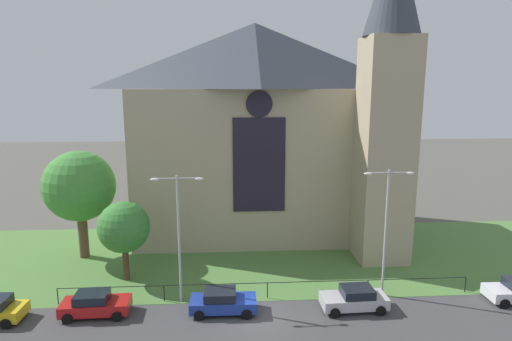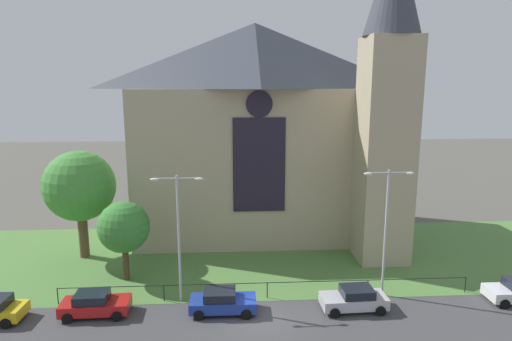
{
  "view_description": "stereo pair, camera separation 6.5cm",
  "coord_description": "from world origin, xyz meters",
  "px_view_note": "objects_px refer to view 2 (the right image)",
  "views": [
    {
      "loc": [
        -1.72,
        -24.62,
        14.21
      ],
      "look_at": [
        0.29,
        8.0,
        7.82
      ],
      "focal_mm": 30.21,
      "sensor_mm": 36.0,
      "label": 1
    },
    {
      "loc": [
        -1.65,
        -24.63,
        14.21
      ],
      "look_at": [
        0.29,
        8.0,
        7.82
      ],
      "focal_mm": 30.21,
      "sensor_mm": 36.0,
      "label": 2
    }
  ],
  "objects_px": {
    "streetlamp_near": "(178,223)",
    "parked_car_silver": "(354,299)",
    "tree_left_far": "(80,186)",
    "parked_car_red": "(95,304)",
    "parked_car_blue": "(222,301)",
    "tree_left_near": "(124,227)",
    "streetlamp_far": "(386,218)",
    "church_building": "(263,128)"
  },
  "relations": [
    {
      "from": "tree_left_far",
      "to": "parked_car_red",
      "type": "xyz_separation_m",
      "value": [
        3.8,
        -9.76,
        -5.37
      ]
    },
    {
      "from": "church_building",
      "to": "tree_left_far",
      "type": "relative_size",
      "value": 2.86
    },
    {
      "from": "tree_left_far",
      "to": "parked_car_red",
      "type": "bearing_deg",
      "value": -68.75
    },
    {
      "from": "church_building",
      "to": "tree_left_near",
      "type": "height_order",
      "value": "church_building"
    },
    {
      "from": "parked_car_silver",
      "to": "church_building",
      "type": "bearing_deg",
      "value": -75.19
    },
    {
      "from": "parked_car_red",
      "to": "parked_car_blue",
      "type": "relative_size",
      "value": 1.01
    },
    {
      "from": "tree_left_near",
      "to": "streetlamp_near",
      "type": "height_order",
      "value": "streetlamp_near"
    },
    {
      "from": "parked_car_red",
      "to": "parked_car_blue",
      "type": "distance_m",
      "value": 8.03
    },
    {
      "from": "tree_left_near",
      "to": "parked_car_silver",
      "type": "bearing_deg",
      "value": -18.93
    },
    {
      "from": "church_building",
      "to": "tree_left_near",
      "type": "xyz_separation_m",
      "value": [
        -11.04,
        -10.31,
        -6.2
      ]
    },
    {
      "from": "streetlamp_far",
      "to": "parked_car_red",
      "type": "height_order",
      "value": "streetlamp_far"
    },
    {
      "from": "tree_left_near",
      "to": "parked_car_red",
      "type": "relative_size",
      "value": 1.41
    },
    {
      "from": "parked_car_silver",
      "to": "parked_car_blue",
      "type": "bearing_deg",
      "value": -2.88
    },
    {
      "from": "tree_left_far",
      "to": "streetlamp_near",
      "type": "distance_m",
      "value": 12.27
    },
    {
      "from": "streetlamp_near",
      "to": "parked_car_blue",
      "type": "bearing_deg",
      "value": -30.25
    },
    {
      "from": "streetlamp_near",
      "to": "parked_car_silver",
      "type": "bearing_deg",
      "value": -8.96
    },
    {
      "from": "tree_left_far",
      "to": "parked_car_blue",
      "type": "height_order",
      "value": "tree_left_far"
    },
    {
      "from": "church_building",
      "to": "parked_car_red",
      "type": "xyz_separation_m",
      "value": [
        -11.83,
        -15.4,
        -9.53
      ]
    },
    {
      "from": "tree_left_far",
      "to": "streetlamp_near",
      "type": "xyz_separation_m",
      "value": [
        9.02,
        -8.3,
        -0.64
      ]
    },
    {
      "from": "parked_car_blue",
      "to": "parked_car_silver",
      "type": "height_order",
      "value": "same"
    },
    {
      "from": "parked_car_red",
      "to": "streetlamp_far",
      "type": "bearing_deg",
      "value": 2.55
    },
    {
      "from": "streetlamp_far",
      "to": "streetlamp_near",
      "type": "bearing_deg",
      "value": 180.0
    },
    {
      "from": "church_building",
      "to": "parked_car_red",
      "type": "relative_size",
      "value": 6.11
    },
    {
      "from": "streetlamp_near",
      "to": "parked_car_red",
      "type": "bearing_deg",
      "value": -164.32
    },
    {
      "from": "church_building",
      "to": "streetlamp_near",
      "type": "bearing_deg",
      "value": -115.37
    },
    {
      "from": "church_building",
      "to": "parked_car_silver",
      "type": "distance_m",
      "value": 18.98
    },
    {
      "from": "tree_left_near",
      "to": "streetlamp_far",
      "type": "relative_size",
      "value": 0.68
    },
    {
      "from": "streetlamp_near",
      "to": "parked_car_blue",
      "type": "height_order",
      "value": "streetlamp_near"
    },
    {
      "from": "tree_left_near",
      "to": "parked_car_silver",
      "type": "distance_m",
      "value": 16.99
    },
    {
      "from": "tree_left_far",
      "to": "tree_left_near",
      "type": "height_order",
      "value": "tree_left_far"
    },
    {
      "from": "church_building",
      "to": "parked_car_red",
      "type": "bearing_deg",
      "value": -127.52
    },
    {
      "from": "church_building",
      "to": "parked_car_red",
      "type": "height_order",
      "value": "church_building"
    },
    {
      "from": "parked_car_red",
      "to": "parked_car_blue",
      "type": "bearing_deg",
      "value": -3.09
    },
    {
      "from": "parked_car_blue",
      "to": "parked_car_silver",
      "type": "xyz_separation_m",
      "value": [
        8.52,
        -0.15,
        0.0
      ]
    },
    {
      "from": "tree_left_near",
      "to": "streetlamp_far",
      "type": "xyz_separation_m",
      "value": [
        18.23,
        -3.62,
        1.5
      ]
    },
    {
      "from": "parked_car_red",
      "to": "parked_car_silver",
      "type": "relative_size",
      "value": 1.0
    },
    {
      "from": "streetlamp_far",
      "to": "parked_car_silver",
      "type": "relative_size",
      "value": 2.08
    },
    {
      "from": "parked_car_red",
      "to": "parked_car_blue",
      "type": "xyz_separation_m",
      "value": [
        8.03,
        -0.17,
        0.0
      ]
    },
    {
      "from": "streetlamp_near",
      "to": "tree_left_far",
      "type": "bearing_deg",
      "value": 137.38
    },
    {
      "from": "tree_left_near",
      "to": "parked_car_silver",
      "type": "height_order",
      "value": "tree_left_near"
    },
    {
      "from": "parked_car_silver",
      "to": "parked_car_red",
      "type": "bearing_deg",
      "value": -3.0
    },
    {
      "from": "church_building",
      "to": "parked_car_blue",
      "type": "relative_size",
      "value": 6.15
    }
  ]
}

